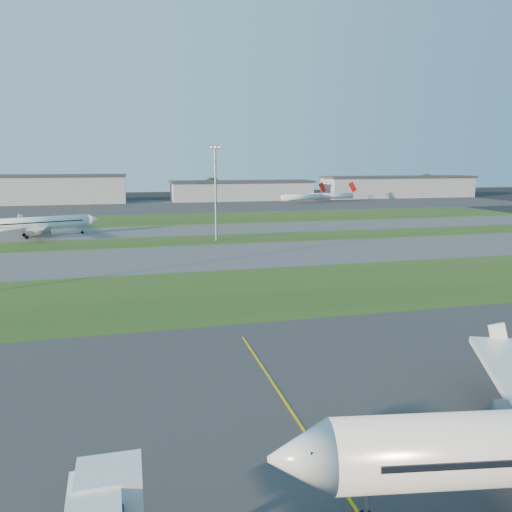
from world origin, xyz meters
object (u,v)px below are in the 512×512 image
object	(u,v)px
airliner_taxiing	(36,224)
mini_jet_near	(303,197)
mini_jet_far	(331,196)
light_mast_centre	(216,187)

from	to	relation	value
airliner_taxiing	mini_jet_near	bearing A→B (deg)	-157.80
airliner_taxiing	mini_jet_near	xyz separation A→B (m)	(116.00, 97.56, -0.66)
mini_jet_near	mini_jet_far	world-z (taller)	same
mini_jet_near	airliner_taxiing	bearing A→B (deg)	-155.12
airliner_taxiing	mini_jet_far	xyz separation A→B (m)	(134.56, 103.90, -0.66)
mini_jet_near	light_mast_centre	xyz separation A→B (m)	(-66.44, -116.90, 11.53)
light_mast_centre	airliner_taxiing	bearing A→B (deg)	158.69
mini_jet_near	light_mast_centre	size ratio (longest dim) A/B	1.09
mini_jet_near	mini_jet_far	bearing A→B (deg)	3.66
mini_jet_far	light_mast_centre	distance (m)	150.15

